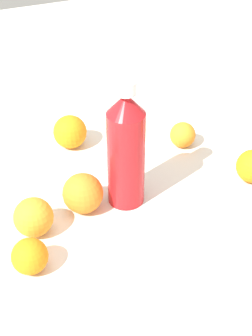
{
  "coord_description": "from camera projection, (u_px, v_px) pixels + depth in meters",
  "views": [
    {
      "loc": [
        -0.3,
        -0.78,
        0.67
      ],
      "look_at": [
        0.02,
        -0.05,
        0.08
      ],
      "focal_mm": 53.65,
      "sensor_mm": 36.0,
      "label": 1
    }
  ],
  "objects": [
    {
      "name": "orange_0",
      "position": [
        34.0,
        217.0,
        0.94
      ],
      "size": [
        0.08,
        0.08,
        0.08
      ],
      "primitive_type": "sphere",
      "color": "orange",
      "rests_on": "ground_plane"
    },
    {
      "name": "orange_1",
      "position": [
        30.0,
        256.0,
        0.87
      ],
      "size": [
        0.06,
        0.06,
        0.06
      ],
      "primitive_type": "sphere",
      "color": "orange",
      "rests_on": "ground_plane"
    },
    {
      "name": "ground_plane",
      "position": [
        109.0,
        188.0,
        1.07
      ],
      "size": [
        2.4,
        2.4,
        0.0
      ],
      "primitive_type": "plane",
      "color": "silver"
    },
    {
      "name": "orange_3",
      "position": [
        70.0,
        132.0,
        1.17
      ],
      "size": [
        0.08,
        0.08,
        0.08
      ],
      "primitive_type": "sphere",
      "color": "orange",
      "rests_on": "ground_plane"
    },
    {
      "name": "orange_4",
      "position": [
        183.0,
        135.0,
        1.18
      ],
      "size": [
        0.06,
        0.06,
        0.06
      ],
      "primitive_type": "sphere",
      "color": "orange",
      "rests_on": "ground_plane"
    },
    {
      "name": "water_bottle",
      "position": [
        126.0,
        149.0,
        0.96
      ],
      "size": [
        0.07,
        0.07,
        0.27
      ],
      "rotation": [
        0.0,
        0.0,
        0.75
      ],
      "color": "red",
      "rests_on": "ground_plane"
    },
    {
      "name": "orange_5",
      "position": [
        83.0,
        193.0,
        0.99
      ],
      "size": [
        0.08,
        0.08,
        0.08
      ],
      "primitive_type": "sphere",
      "color": "orange",
      "rests_on": "ground_plane"
    }
  ]
}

